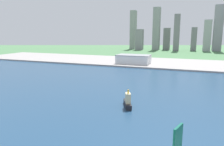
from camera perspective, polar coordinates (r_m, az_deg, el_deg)
ground_plane at (r=220.67m, az=11.43°, el=-4.29°), size 2400.00×2400.00×0.00m
water_bay at (r=164.40m, az=7.77°, el=-9.40°), size 840.00×360.00×0.15m
industrial_pier at (r=405.77m, az=16.08°, el=2.49°), size 840.00×140.00×2.50m
tugboat_small at (r=165.08m, az=4.22°, el=-7.70°), size 11.60×19.25×14.35m
warehouse_main at (r=382.89m, az=5.80°, el=3.75°), size 59.07×34.44×15.44m
distant_skyline at (r=727.97m, az=18.52°, el=10.54°), size 331.19×57.93×140.27m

